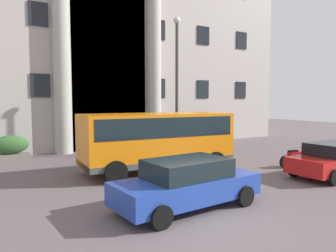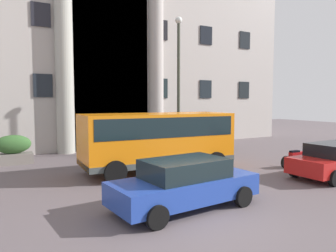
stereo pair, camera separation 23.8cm
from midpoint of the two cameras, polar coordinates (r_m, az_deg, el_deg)
ground_plane at (r=9.20m, az=4.75°, el=-16.12°), size 80.00×64.00×0.12m
office_building_facade at (r=25.71m, az=-19.53°, el=17.94°), size 34.45×9.78×18.54m
orange_minibus at (r=14.28m, az=-2.43°, el=-1.93°), size 6.80×3.01×2.62m
bus_stop_sign at (r=18.47m, az=7.97°, el=-0.53°), size 0.44×0.08×2.53m
hedge_planter_entrance_left at (r=22.25m, az=7.31°, el=-2.09°), size 2.04×0.90×1.32m
hedge_planter_far_east at (r=18.92m, az=-6.58°, el=-3.45°), size 1.91×0.98×1.17m
hedge_planter_far_west at (r=17.79m, az=-26.66°, el=-3.94°), size 1.80×0.91×1.47m
parked_estate_mid at (r=9.60m, az=2.74°, el=-10.16°), size 4.61×2.25×1.47m
parked_hatchback_near at (r=15.16m, az=27.25°, el=-5.28°), size 4.40×2.00×1.43m
motorcycle_near_kerb at (r=16.56m, az=21.36°, el=-5.26°), size 2.02×0.55×0.89m
lamppost_plaza_centre at (r=18.80m, az=1.24°, el=8.97°), size 0.40×0.40×8.02m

